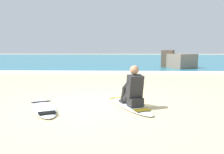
{
  "coord_description": "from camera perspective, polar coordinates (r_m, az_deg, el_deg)",
  "views": [
    {
      "loc": [
        0.67,
        -5.69,
        1.45
      ],
      "look_at": [
        0.43,
        1.12,
        0.55
      ],
      "focal_mm": 37.25,
      "sensor_mm": 36.0,
      "label": 1
    }
  ],
  "objects": [
    {
      "name": "rock_outcrop_distant",
      "position": [
        15.97,
        15.44,
        3.79
      ],
      "size": [
        2.46,
        3.35,
        1.21
      ],
      "color": "brown",
      "rests_on": "ground"
    },
    {
      "name": "surfboard_spare_near",
      "position": [
        5.66,
        -16.41,
        -7.27
      ],
      "size": [
        1.23,
        1.84,
        0.08
      ],
      "color": "silver",
      "rests_on": "ground"
    },
    {
      "name": "surfer_seated",
      "position": [
        5.46,
        5.21,
        -3.21
      ],
      "size": [
        0.58,
        0.77,
        0.95
      ],
      "color": "#232326",
      "rests_on": "surfboard_main"
    },
    {
      "name": "ground_plane",
      "position": [
        5.91,
        -4.57,
        -6.7
      ],
      "size": [
        80.0,
        80.0,
        0.0
      ],
      "primitive_type": "plane",
      "color": "#CCB584"
    },
    {
      "name": "surfboard_main",
      "position": [
        5.79,
        3.88,
        -6.64
      ],
      "size": [
        1.4,
        2.26,
        0.08
      ],
      "color": "silver",
      "rests_on": "ground"
    },
    {
      "name": "sea",
      "position": [
        26.08,
        0.52,
        4.43
      ],
      "size": [
        80.0,
        28.0,
        0.1
      ],
      "primitive_type": "cube",
      "color": "teal",
      "rests_on": "ground"
    },
    {
      "name": "breaking_foam",
      "position": [
        12.43,
        -1.1,
        1.07
      ],
      "size": [
        80.0,
        0.9,
        0.11
      ],
      "primitive_type": "cube",
      "color": "white",
      "rests_on": "ground"
    }
  ]
}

